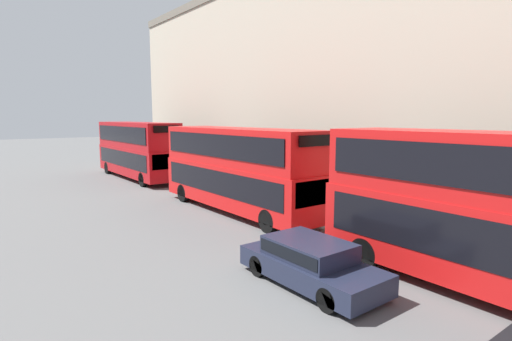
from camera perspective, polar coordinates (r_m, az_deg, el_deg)
The scene contains 5 objects.
bus_leading at distance 12.28m, azimuth 32.08°, elevation -4.70°, with size 2.59×10.23×4.42m.
bus_second_in_queue at distance 20.15m, azimuth -2.61°, elevation 0.65°, with size 2.59×10.93×4.25m.
bus_third_in_queue at distance 32.56m, azimuth -16.66°, elevation 3.15°, with size 2.59×11.12×4.38m.
car_hatchback at distance 11.89m, azimuth 7.76°, elevation -12.68°, with size 1.89×4.46×1.31m.
pedestrian at distance 17.49m, azimuth 14.67°, elevation -6.12°, with size 0.36×0.36×1.57m.
Camera 1 is at (-9.70, 1.06, 4.83)m, focal length 28.00 mm.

